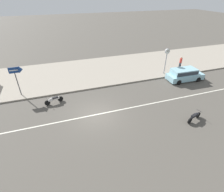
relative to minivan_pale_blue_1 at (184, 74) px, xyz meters
The scene contains 9 objects.
ground_plane 12.92m from the minivan_pale_blue_1, 164.25° to the right, with size 160.00×160.00×0.00m, color #544F47.
lane_centre_stripe 12.92m from the minivan_pale_blue_1, 164.25° to the right, with size 50.40×0.14×0.01m, color silver.
kerb_strip 13.97m from the minivan_pale_blue_1, 152.82° to the left, with size 68.00×10.00×0.15m, color #9E9384.
minivan_pale_blue_1 is the anchor object (origin of this frame).
motorcycle_0 8.31m from the minivan_pale_blue_1, 121.60° to the right, with size 1.82×0.81×0.80m.
motorcycle_1 16.08m from the minivan_pale_blue_1, behind, with size 1.87×0.74×0.80m.
street_clock 3.32m from the minivan_pale_blue_1, 121.00° to the left, with size 0.67×0.22×3.43m.
arrow_signboard 19.17m from the minivan_pale_blue_1, behind, with size 1.36×0.69×3.23m.
pedestrian_near_clock 3.75m from the minivan_pale_blue_1, 60.85° to the left, with size 0.34×0.34×1.72m.
Camera 1 is at (-2.76, -12.82, 10.06)m, focal length 28.00 mm.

